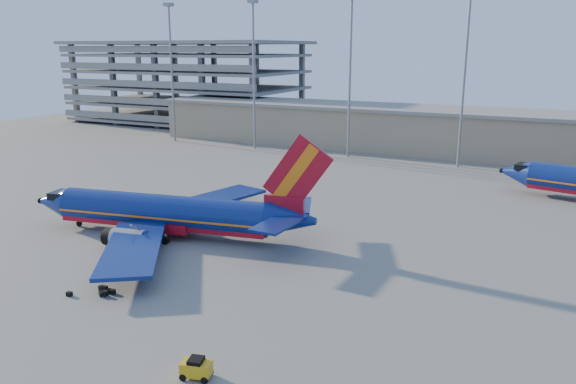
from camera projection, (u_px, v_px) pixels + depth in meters
ground at (243, 230)px, 62.68m from camera, size 220.00×220.00×0.00m
terminal_building at (444, 131)px, 107.40m from camera, size 122.00×16.00×8.50m
parking_garage at (187, 78)px, 150.81m from camera, size 62.00×32.00×21.40m
light_mast_row at (405, 61)px, 95.90m from camera, size 101.60×1.60×28.65m
aircraft_main at (171, 213)px, 60.19m from camera, size 34.26×32.66×11.69m
baggage_tug at (196, 368)px, 34.43m from camera, size 2.07×1.54×1.33m
luggage_pile at (101, 291)px, 46.35m from camera, size 3.35×2.38×0.53m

